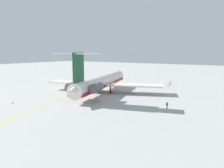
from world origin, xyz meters
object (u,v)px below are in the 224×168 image
ground_crew_near_nose (168,85)px  ground_crew_portside (167,105)px  main_jetliner (100,82)px  ground_crew_near_tail (170,83)px  safety_cone_nose (155,83)px  safety_cone_wingtip (12,102)px

ground_crew_near_nose → ground_crew_portside: size_ratio=1.02×
main_jetliner → ground_crew_portside: main_jetliner is taller
ground_crew_near_nose → ground_crew_portside: ground_crew_near_nose is taller
main_jetliner → ground_crew_portside: 26.46m
ground_crew_near_tail → ground_crew_portside: size_ratio=1.10×
main_jetliner → ground_crew_near_tail: (-28.31, 13.20, -2.40)m
ground_crew_portside → safety_cone_nose: ground_crew_portside is taller
ground_crew_near_tail → safety_cone_wingtip: ground_crew_near_tail is taller
main_jetliner → ground_crew_near_nose: 26.93m
main_jetliner → safety_cone_nose: (-28.57, 6.84, -3.27)m
main_jetliner → ground_crew_near_tail: main_jetliner is taller
ground_crew_near_tail → safety_cone_nose: ground_crew_near_tail is taller
ground_crew_near_nose → ground_crew_portside: bearing=102.1°
ground_crew_portside → safety_cone_nose: bearing=-3.5°
ground_crew_near_nose → safety_cone_nose: bearing=-45.5°
main_jetliner → safety_cone_wingtip: size_ratio=79.61×
ground_crew_near_tail → safety_cone_nose: 6.43m
ground_crew_near_nose → main_jetliner: bearing=50.4°
ground_crew_near_nose → safety_cone_wingtip: ground_crew_near_nose is taller
ground_crew_near_nose → safety_cone_wingtip: 53.12m
ground_crew_near_tail → main_jetliner: bearing=-88.4°
main_jetliner → ground_crew_near_tail: 31.33m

